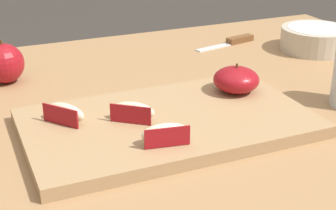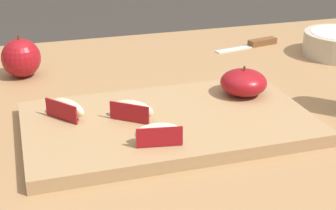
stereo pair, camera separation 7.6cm
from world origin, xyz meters
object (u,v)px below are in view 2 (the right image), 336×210
(apple_half_skin_up, at_px, (244,82))
(apple_wedge_near_knife, at_px, (159,133))
(whole_apple_red_delicious, at_px, (21,58))
(apple_wedge_front, at_px, (66,108))
(paring_knife, at_px, (258,43))
(apple_wedge_middle, at_px, (132,110))
(cutting_board, at_px, (168,123))

(apple_half_skin_up, xyz_separation_m, apple_wedge_near_knife, (-0.18, -0.13, -0.01))
(whole_apple_red_delicious, bearing_deg, apple_wedge_front, -77.87)
(apple_wedge_front, distance_m, whole_apple_red_delicious, 0.26)
(apple_half_skin_up, height_order, paring_knife, apple_half_skin_up)
(apple_half_skin_up, relative_size, apple_wedge_middle, 1.19)
(apple_wedge_near_knife, relative_size, paring_knife, 0.42)
(apple_wedge_middle, distance_m, paring_knife, 0.51)
(cutting_board, bearing_deg, apple_wedge_middle, 168.91)
(apple_half_skin_up, height_order, apple_wedge_front, apple_half_skin_up)
(apple_wedge_front, height_order, apple_wedge_middle, same)
(apple_half_skin_up, height_order, apple_wedge_middle, apple_half_skin_up)
(apple_wedge_front, bearing_deg, paring_knife, 33.27)
(paring_knife, bearing_deg, apple_wedge_front, -146.73)
(paring_knife, bearing_deg, apple_wedge_near_knife, -130.03)
(whole_apple_red_delicious, bearing_deg, apple_wedge_middle, -62.98)
(apple_wedge_front, distance_m, apple_wedge_middle, 0.10)
(apple_wedge_middle, bearing_deg, apple_wedge_front, 159.75)
(apple_wedge_near_knife, bearing_deg, paring_knife, 49.97)
(apple_half_skin_up, bearing_deg, apple_wedge_middle, -168.69)
(cutting_board, height_order, apple_wedge_front, apple_wedge_front)
(paring_knife, height_order, whole_apple_red_delicious, whole_apple_red_delicious)
(apple_wedge_near_knife, xyz_separation_m, whole_apple_red_delicious, (-0.16, 0.38, 0.00))
(apple_wedge_front, bearing_deg, cutting_board, -17.05)
(apple_wedge_middle, distance_m, whole_apple_red_delicious, 0.33)
(cutting_board, xyz_separation_m, apple_half_skin_up, (0.15, 0.05, 0.03))
(apple_wedge_front, height_order, whole_apple_red_delicious, whole_apple_red_delicious)
(apple_wedge_middle, bearing_deg, cutting_board, -11.09)
(cutting_board, bearing_deg, apple_half_skin_up, 18.88)
(apple_wedge_front, xyz_separation_m, apple_wedge_near_knife, (0.11, -0.12, 0.00))
(apple_wedge_near_knife, distance_m, whole_apple_red_delicious, 0.41)
(cutting_board, distance_m, whole_apple_red_delicious, 0.36)
(apple_wedge_near_knife, bearing_deg, cutting_board, 64.26)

